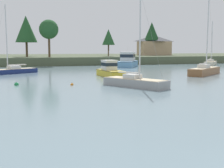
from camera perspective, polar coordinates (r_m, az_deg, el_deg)
The scene contains 15 objects.
far_shore_bank at distance 93.60m, azimuth -12.84°, elevation 4.89°, with size 176.92×51.22×1.97m, color #4C563D.
sailboat_cream at distance 75.05m, azimuth 18.74°, elevation 3.70°, with size 6.94×7.20×11.23m.
sailboat_grey at distance 30.23m, azimuth 4.52°, elevation -0.15°, with size 5.31×7.31×10.08m.
cruiser_yellow at distance 42.39m, azimuth -0.68°, elevation 2.31°, with size 2.62×7.36×4.41m.
sailboat_navy at distance 49.43m, azimuth -19.03°, elevation 2.23°, with size 8.23×6.00×11.28m.
sailboat_wood at distance 46.75m, azimuth 17.69°, elevation 2.10°, with size 8.29×6.92×13.20m.
cruiser_skyblue at distance 66.14m, azimuth 3.17°, elevation 4.12°, with size 8.38×11.07×6.24m.
mooring_buoy_white at distance 61.93m, azimuth 19.05°, elevation 2.93°, with size 0.39×0.39×0.44m.
mooring_buoy_green at distance 33.18m, azimuth -18.21°, elevation -0.09°, with size 0.47×0.47×0.52m.
mooring_buoy_orange at distance 31.91m, azimuth -7.86°, elevation -0.12°, with size 0.33×0.33×0.38m.
shore_tree_center_left at distance 91.94m, azimuth 7.80°, elevation 10.14°, with size 4.58×4.58×10.19m.
shore_tree_left_mid at distance 81.04m, azimuth -0.70°, elevation 9.17°, with size 3.52×3.52×7.40m.
shore_tree_right_mid at distance 71.75m, azimuth -12.29°, elevation 10.38°, with size 4.56×4.56×8.89m.
shore_tree_inland_a at distance 77.89m, azimuth -16.49°, elevation 10.28°, with size 5.45×5.45×10.33m.
cottage_eastern at distance 93.50m, azimuth 8.25°, elevation 7.57°, with size 10.04×6.51×6.25m.
Camera 1 is at (-7.82, -5.25, 3.89)m, focal length 46.66 mm.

